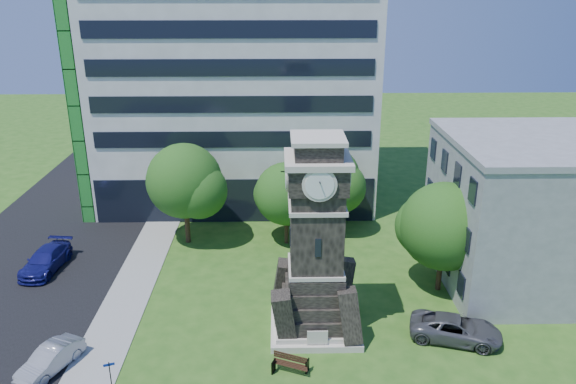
{
  "coord_description": "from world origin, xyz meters",
  "views": [
    {
      "loc": [
        0.78,
        -27.72,
        20.14
      ],
      "look_at": [
        1.43,
        6.05,
        7.46
      ],
      "focal_mm": 35.0,
      "sensor_mm": 36.0,
      "label": 1
    }
  ],
  "objects_px": {
    "car_street_north": "(46,260)",
    "park_bench": "(290,363)",
    "street_sign": "(111,377)",
    "car_street_mid": "(50,359)",
    "clock_tower": "(316,250)",
    "car_east_lot": "(456,329)"
  },
  "relations": [
    {
      "from": "car_street_mid",
      "to": "car_street_north",
      "type": "bearing_deg",
      "value": 135.29
    },
    {
      "from": "car_east_lot",
      "to": "street_sign",
      "type": "xyz_separation_m",
      "value": [
        -19.08,
        -4.84,
        0.7
      ]
    },
    {
      "from": "car_street_mid",
      "to": "park_bench",
      "type": "xyz_separation_m",
      "value": [
        13.21,
        -0.4,
        -0.14
      ]
    },
    {
      "from": "street_sign",
      "to": "park_bench",
      "type": "bearing_deg",
      "value": -6.25
    },
    {
      "from": "clock_tower",
      "to": "park_bench",
      "type": "xyz_separation_m",
      "value": [
        -1.6,
        -4.25,
        -4.74
      ]
    },
    {
      "from": "clock_tower",
      "to": "car_street_north",
      "type": "bearing_deg",
      "value": 158.24
    },
    {
      "from": "clock_tower",
      "to": "car_east_lot",
      "type": "distance_m",
      "value": 9.6
    },
    {
      "from": "car_street_mid",
      "to": "street_sign",
      "type": "bearing_deg",
      "value": -7.86
    },
    {
      "from": "car_street_north",
      "to": "car_street_mid",
      "type": "bearing_deg",
      "value": -62.12
    },
    {
      "from": "clock_tower",
      "to": "car_street_mid",
      "type": "height_order",
      "value": "clock_tower"
    },
    {
      "from": "car_street_mid",
      "to": "street_sign",
      "type": "distance_m",
      "value": 4.82
    },
    {
      "from": "clock_tower",
      "to": "park_bench",
      "type": "relative_size",
      "value": 6.22
    },
    {
      "from": "car_street_mid",
      "to": "car_east_lot",
      "type": "xyz_separation_m",
      "value": [
        23.14,
        2.37,
        0.07
      ]
    },
    {
      "from": "car_east_lot",
      "to": "street_sign",
      "type": "relative_size",
      "value": 2.33
    },
    {
      "from": "clock_tower",
      "to": "car_street_mid",
      "type": "distance_m",
      "value": 15.98
    },
    {
      "from": "street_sign",
      "to": "clock_tower",
      "type": "bearing_deg",
      "value": 11.47
    },
    {
      "from": "clock_tower",
      "to": "car_street_mid",
      "type": "relative_size",
      "value": 2.97
    },
    {
      "from": "car_street_mid",
      "to": "street_sign",
      "type": "relative_size",
      "value": 1.78
    },
    {
      "from": "car_street_north",
      "to": "park_bench",
      "type": "relative_size",
      "value": 2.75
    },
    {
      "from": "car_street_north",
      "to": "park_bench",
      "type": "distance_m",
      "value": 21.56
    },
    {
      "from": "car_street_north",
      "to": "park_bench",
      "type": "bearing_deg",
      "value": -27.95
    },
    {
      "from": "car_street_north",
      "to": "clock_tower",
      "type": "bearing_deg",
      "value": -15.79
    }
  ]
}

